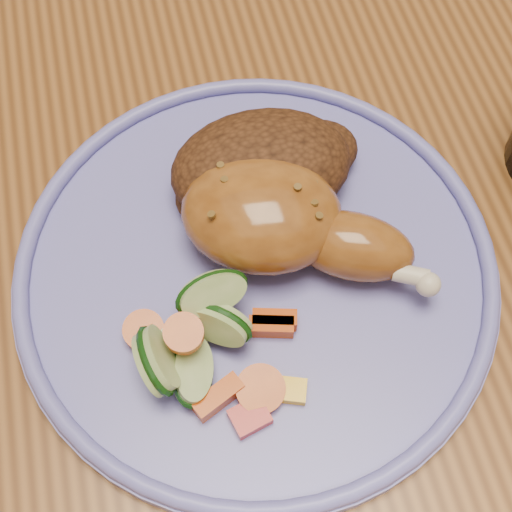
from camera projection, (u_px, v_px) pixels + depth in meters
name	position (u px, v px, depth m)	size (l,w,h in m)	color
ground	(285.00, 444.00, 1.14)	(4.00, 4.00, 0.00)	#56331D
dining_table	(316.00, 243.00, 0.55)	(0.90, 1.40, 0.75)	brown
plate	(256.00, 272.00, 0.44)	(0.29, 0.29, 0.01)	#6765BB
plate_rim	(256.00, 264.00, 0.43)	(0.29, 0.29, 0.01)	#6765BB
chicken_leg	(284.00, 222.00, 0.42)	(0.15, 0.12, 0.05)	brown
rice_pilaf	(265.00, 167.00, 0.44)	(0.12, 0.08, 0.05)	#442411
vegetable_pile	(199.00, 344.00, 0.39)	(0.10, 0.10, 0.05)	#A50A05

